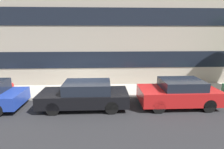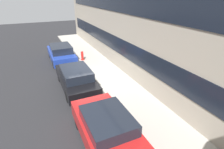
% 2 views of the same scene
% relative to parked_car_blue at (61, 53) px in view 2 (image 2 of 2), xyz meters
% --- Properties ---
extents(ground_plane, '(56.00, 56.00, 0.00)m').
position_rel_parked_car_blue_xyz_m(ground_plane, '(4.82, 1.05, -0.69)').
color(ground_plane, '#232326').
extents(sidewalk_strip, '(28.00, 2.50, 0.12)m').
position_rel_parked_car_blue_xyz_m(sidewalk_strip, '(4.82, 2.30, -0.63)').
color(sidewalk_strip, '#A8A399').
rests_on(sidewalk_strip, ground_plane).
extents(rowhouse_facade, '(28.00, 1.02, 8.41)m').
position_rel_parked_car_blue_xyz_m(rowhouse_facade, '(4.82, 3.99, 3.52)').
color(rowhouse_facade, gray).
rests_on(rowhouse_facade, ground_plane).
extents(parked_car_blue, '(4.20, 1.78, 1.38)m').
position_rel_parked_car_blue_xyz_m(parked_car_blue, '(0.00, 0.00, 0.00)').
color(parked_car_blue, '#1E3899').
rests_on(parked_car_blue, ground_plane).
extents(parked_car_black, '(4.26, 1.75, 1.31)m').
position_rel_parked_car_blue_xyz_m(parked_car_black, '(5.06, 0.00, -0.03)').
color(parked_car_black, black).
rests_on(parked_car_black, ground_plane).
extents(parked_car_red, '(3.82, 1.79, 1.36)m').
position_rel_parked_car_blue_xyz_m(parked_car_red, '(9.71, 0.00, 0.00)').
color(parked_car_red, '#AD1919').
rests_on(parked_car_red, ground_plane).
extents(fire_hydrant, '(0.52, 0.29, 0.75)m').
position_rel_parked_car_blue_xyz_m(fire_hydrant, '(0.78, 1.57, -0.19)').
color(fire_hydrant, red).
rests_on(fire_hydrant, sidewalk_strip).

